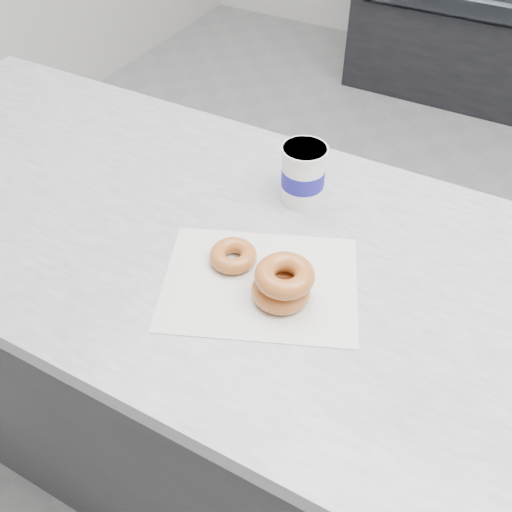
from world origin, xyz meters
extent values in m
plane|color=gray|center=(0.00, 0.00, 0.00)|extent=(5.00, 5.00, 0.00)
cube|color=#333335|center=(0.00, -0.60, 0.43)|extent=(3.00, 0.70, 0.86)
cube|color=silver|center=(-0.45, -0.67, 0.90)|extent=(0.41, 0.37, 0.00)
torus|color=#C47A36|center=(-0.52, -0.65, 0.92)|extent=(0.10, 0.10, 0.03)
torus|color=#C47A36|center=(-0.41, -0.69, 0.92)|extent=(0.10, 0.10, 0.04)
torus|color=#C47A36|center=(-0.40, -0.68, 0.95)|extent=(0.11, 0.11, 0.04)
cylinder|color=white|center=(-0.49, -0.42, 0.96)|extent=(0.10, 0.10, 0.12)
cylinder|color=white|center=(-0.49, -0.42, 1.02)|extent=(0.09, 0.09, 0.01)
cylinder|color=navy|center=(-0.49, -0.42, 0.96)|extent=(0.10, 0.10, 0.04)
camera|label=1|loc=(-0.13, -1.28, 1.63)|focal=40.00mm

